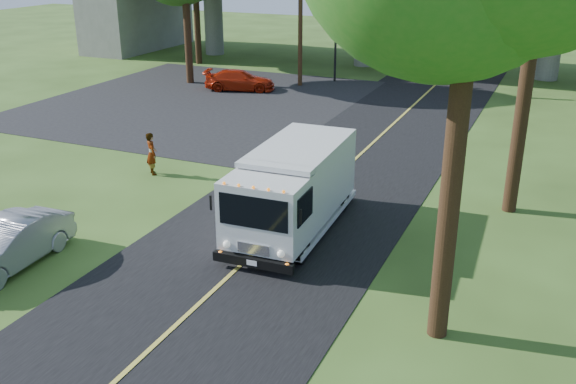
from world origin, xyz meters
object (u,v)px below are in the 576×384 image
Objects in this scene: traffic_signal at (336,29)px; pedestrian at (152,154)px; utility_pole at (300,7)px; step_van at (294,187)px; silver_sedan at (8,245)px; red_sedan at (240,80)px.

pedestrian is at bearing -91.34° from traffic_signal.
step_van is at bearing -67.73° from utility_pole.
silver_sedan is 2.45× the size of pedestrian.
traffic_signal is at bearing 87.25° from silver_sedan.
traffic_signal is 1.28× the size of red_sedan.
utility_pole is 24.84m from silver_sedan.
step_van is at bearing 37.23° from silver_sedan.
red_sedan is (-2.71, -2.62, -4.00)m from utility_pole.
silver_sedan is at bearing -85.69° from utility_pole.
step_van is 7.28m from pedestrian.
pedestrian is (3.77, -14.16, 0.21)m from red_sedan.
utility_pole is 21.05m from step_van.
pedestrian is at bearing 157.61° from step_van.
red_sedan is (-4.21, -4.62, -2.61)m from traffic_signal.
traffic_signal reaches higher than silver_sedan.
step_van is at bearing -159.84° from pedestrian.
silver_sedan is 7.72m from pedestrian.
pedestrian is (-0.78, 7.68, 0.15)m from silver_sedan.
pedestrian is at bearing 92.32° from silver_sedan.
traffic_signal is 22.26m from step_van.
traffic_signal is 1.32× the size of silver_sedan.
step_van reaches higher than red_sedan.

